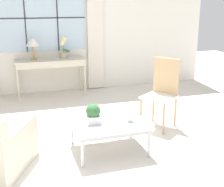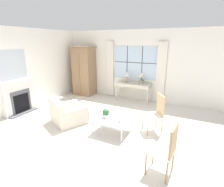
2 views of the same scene
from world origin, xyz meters
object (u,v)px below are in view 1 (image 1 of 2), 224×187
(side_chair_wooden, at_px, (162,89))
(table_lamp, at_px, (33,43))
(potted_orchid, at_px, (64,49))
(pillar_candle, at_px, (130,117))
(coffee_table, at_px, (109,124))
(console_table, at_px, (50,64))
(potted_plant_small, at_px, (93,114))

(side_chair_wooden, bearing_deg, table_lamp, 128.74)
(potted_orchid, relative_size, side_chair_wooden, 0.42)
(potted_orchid, height_order, pillar_candle, potted_orchid)
(potted_orchid, height_order, side_chair_wooden, potted_orchid)
(coffee_table, bearing_deg, pillar_candle, -16.35)
(pillar_candle, bearing_deg, table_lamp, 108.94)
(console_table, xyz_separation_m, side_chair_wooden, (1.41, -2.12, -0.08))
(console_table, bearing_deg, coffee_table, -81.58)
(table_lamp, xyz_separation_m, potted_plant_small, (0.51, -2.71, -0.57))
(table_lamp, xyz_separation_m, potted_orchid, (0.59, 0.05, -0.16))
(console_table, height_order, table_lamp, table_lamp)
(table_lamp, bearing_deg, potted_orchid, 4.73)
(console_table, bearing_deg, pillar_candle, -76.75)
(console_table, height_order, pillar_candle, console_table)
(table_lamp, bearing_deg, potted_plant_small, -79.43)
(potted_orchid, height_order, potted_plant_small, potted_orchid)
(potted_orchid, bearing_deg, potted_plant_small, -91.77)
(potted_orchid, xyz_separation_m, potted_plant_small, (-0.09, -2.76, -0.40))
(coffee_table, height_order, potted_plant_small, potted_plant_small)
(potted_orchid, relative_size, potted_plant_small, 1.75)
(table_lamp, distance_m, side_chair_wooden, 2.79)
(potted_orchid, bearing_deg, console_table, -166.39)
(potted_plant_small, bearing_deg, table_lamp, 100.57)
(coffee_table, bearing_deg, potted_orchid, 92.32)
(potted_plant_small, bearing_deg, side_chair_wooden, 25.20)
(coffee_table, relative_size, pillar_candle, 7.66)
(side_chair_wooden, xyz_separation_m, potted_plant_small, (-1.21, -0.57, -0.07))
(console_table, relative_size, potted_orchid, 3.15)
(potted_orchid, distance_m, pillar_candle, 2.89)
(console_table, distance_m, table_lamp, 0.52)
(table_lamp, height_order, potted_plant_small, table_lamp)
(console_table, distance_m, potted_plant_small, 2.70)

